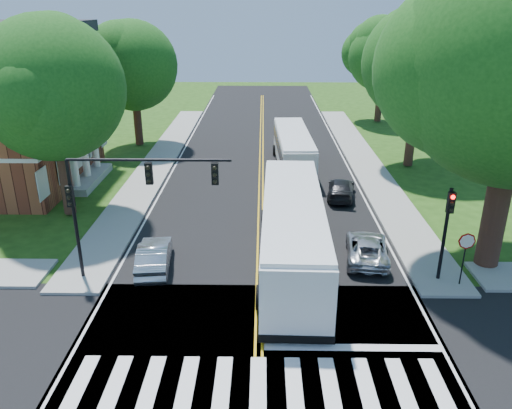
{
  "coord_description": "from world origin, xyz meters",
  "views": [
    {
      "loc": [
        0.11,
        -13.63,
        11.83
      ],
      "look_at": [
        -0.22,
        9.86,
        2.4
      ],
      "focal_mm": 35.0,
      "sensor_mm": 36.0,
      "label": 1
    }
  ],
  "objects_px": {
    "bus_follow": "(293,149)",
    "suv": "(367,248)",
    "signal_ne": "(447,223)",
    "dark_sedan": "(341,189)",
    "hatchback": "(154,256)",
    "bus_lead": "(293,230)",
    "signal_nw": "(124,191)"
  },
  "relations": [
    {
      "from": "hatchback",
      "to": "dark_sedan",
      "type": "distance_m",
      "value": 14.2
    },
    {
      "from": "bus_lead",
      "to": "dark_sedan",
      "type": "bearing_deg",
      "value": -110.62
    },
    {
      "from": "signal_nw",
      "to": "bus_lead",
      "type": "xyz_separation_m",
      "value": [
        7.41,
        1.63,
        -2.58
      ]
    },
    {
      "from": "suv",
      "to": "signal_ne",
      "type": "bearing_deg",
      "value": 151.04
    },
    {
      "from": "suv",
      "to": "signal_nw",
      "type": "bearing_deg",
      "value": 18.94
    },
    {
      "from": "bus_lead",
      "to": "suv",
      "type": "relative_size",
      "value": 3.04
    },
    {
      "from": "hatchback",
      "to": "suv",
      "type": "xyz_separation_m",
      "value": [
        10.36,
        1.15,
        -0.08
      ]
    },
    {
      "from": "signal_ne",
      "to": "bus_lead",
      "type": "xyz_separation_m",
      "value": [
        -6.64,
        1.62,
        -1.17
      ]
    },
    {
      "from": "signal_nw",
      "to": "dark_sedan",
      "type": "xyz_separation_m",
      "value": [
        11.13,
        10.78,
        -3.76
      ]
    },
    {
      "from": "signal_ne",
      "to": "bus_lead",
      "type": "relative_size",
      "value": 0.34
    },
    {
      "from": "hatchback",
      "to": "suv",
      "type": "bearing_deg",
      "value": -179.79
    },
    {
      "from": "signal_ne",
      "to": "hatchback",
      "type": "relative_size",
      "value": 1.07
    },
    {
      "from": "bus_follow",
      "to": "hatchback",
      "type": "bearing_deg",
      "value": 62.96
    },
    {
      "from": "bus_lead",
      "to": "bus_follow",
      "type": "distance_m",
      "value": 15.52
    },
    {
      "from": "hatchback",
      "to": "signal_nw",
      "type": "bearing_deg",
      "value": 45.73
    },
    {
      "from": "hatchback",
      "to": "dark_sedan",
      "type": "xyz_separation_m",
      "value": [
        10.32,
        9.75,
        -0.07
      ]
    },
    {
      "from": "dark_sedan",
      "to": "bus_lead",
      "type": "bearing_deg",
      "value": 77.64
    },
    {
      "from": "bus_follow",
      "to": "suv",
      "type": "height_order",
      "value": "bus_follow"
    },
    {
      "from": "signal_ne",
      "to": "suv",
      "type": "bearing_deg",
      "value": 143.12
    },
    {
      "from": "suv",
      "to": "bus_lead",
      "type": "bearing_deg",
      "value": 16.17
    },
    {
      "from": "signal_ne",
      "to": "bus_follow",
      "type": "distance_m",
      "value": 18.11
    },
    {
      "from": "hatchback",
      "to": "suv",
      "type": "relative_size",
      "value": 0.95
    },
    {
      "from": "bus_follow",
      "to": "hatchback",
      "type": "xyz_separation_m",
      "value": [
        -7.49,
        -16.09,
        -0.82
      ]
    },
    {
      "from": "signal_ne",
      "to": "dark_sedan",
      "type": "relative_size",
      "value": 1.06
    },
    {
      "from": "dark_sedan",
      "to": "signal_ne",
      "type": "bearing_deg",
      "value": 114.94
    },
    {
      "from": "signal_ne",
      "to": "bus_follow",
      "type": "bearing_deg",
      "value": 108.59
    },
    {
      "from": "bus_follow",
      "to": "dark_sedan",
      "type": "height_order",
      "value": "bus_follow"
    },
    {
      "from": "bus_follow",
      "to": "suv",
      "type": "bearing_deg",
      "value": 98.8
    },
    {
      "from": "signal_ne",
      "to": "suv",
      "type": "relative_size",
      "value": 1.02
    },
    {
      "from": "signal_nw",
      "to": "suv",
      "type": "xyz_separation_m",
      "value": [
        11.17,
        2.18,
        -3.77
      ]
    },
    {
      "from": "bus_lead",
      "to": "bus_follow",
      "type": "height_order",
      "value": "bus_lead"
    },
    {
      "from": "bus_follow",
      "to": "dark_sedan",
      "type": "xyz_separation_m",
      "value": [
        2.83,
        -6.34,
        -0.9
      ]
    }
  ]
}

